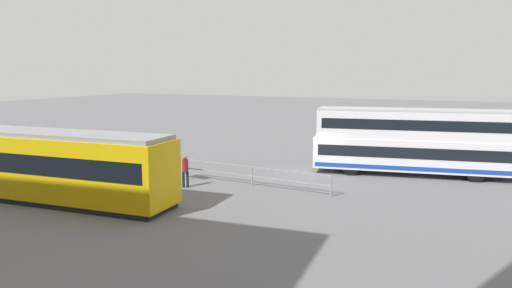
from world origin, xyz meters
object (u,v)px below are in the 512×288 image
Objects in this scene: double_decker_bus at (415,142)px; tram_yellow at (24,163)px; pedestrian_near_railing at (185,169)px; info_sign at (172,153)px.

double_decker_bus is 0.75× the size of tram_yellow.
double_decker_bus reaches higher than tram_yellow.
double_decker_bus is 6.88× the size of pedestrian_near_railing.
tram_yellow is at bearing 39.14° from double_decker_bus.
pedestrian_near_railing is at bearing 150.98° from info_sign.
pedestrian_near_railing is at bearing -139.55° from tram_yellow.
tram_yellow is 7.41m from info_sign.
info_sign is at bearing -29.02° from pedestrian_near_railing.
tram_yellow is at bearing 51.35° from info_sign.
pedestrian_near_railing is 1.63m from info_sign.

